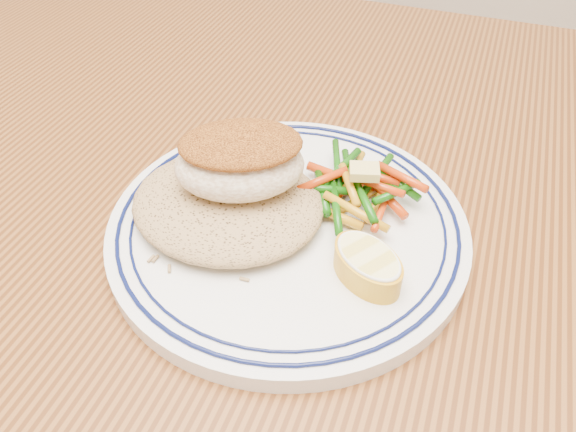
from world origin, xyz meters
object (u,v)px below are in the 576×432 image
at_px(dining_table, 334,293).
at_px(rice_pilaf, 227,200).
at_px(plate, 288,226).
at_px(fish_fillet, 240,160).
at_px(vegetable_pile, 357,187).
at_px(lemon_wedge, 368,264).

distance_m(dining_table, rice_pilaf, 0.16).
height_order(plate, fish_fillet, fish_fillet).
height_order(rice_pilaf, vegetable_pile, same).
relative_size(vegetable_pile, lemon_wedge, 1.49).
distance_m(plate, vegetable_pile, 0.06).
height_order(rice_pilaf, fish_fillet, fish_fillet).
bearing_deg(rice_pilaf, lemon_wedge, -12.52).
height_order(dining_table, plate, plate).
bearing_deg(rice_pilaf, dining_table, 28.16).
relative_size(rice_pilaf, vegetable_pile, 1.36).
bearing_deg(plate, rice_pilaf, -169.18).
bearing_deg(dining_table, fish_fillet, -156.13).
height_order(fish_fillet, vegetable_pile, fish_fillet).
distance_m(plate, fish_fillet, 0.07).
bearing_deg(rice_pilaf, plate, 10.82).
distance_m(plate, rice_pilaf, 0.05).
distance_m(fish_fillet, vegetable_pile, 0.10).
xyz_separation_m(plate, vegetable_pile, (0.04, 0.04, 0.02)).
xyz_separation_m(plate, fish_fillet, (-0.04, 0.00, 0.05)).
relative_size(fish_fillet, lemon_wedge, 1.59).
xyz_separation_m(dining_table, plate, (-0.03, -0.03, 0.11)).
xyz_separation_m(dining_table, vegetable_pile, (0.01, 0.01, 0.12)).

